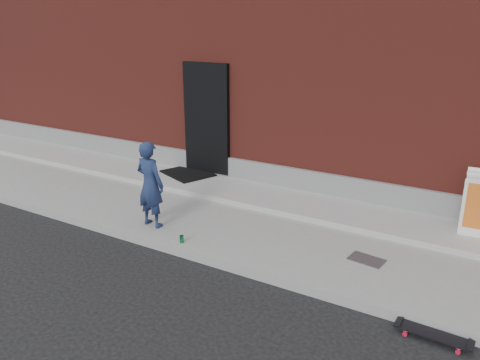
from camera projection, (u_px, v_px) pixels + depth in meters
The scene contains 9 objects.
ground at pixel (245, 277), 6.36m from camera, with size 80.00×80.00×0.00m, color black.
sidewalk at pixel (291, 231), 7.56m from camera, with size 20.00×3.00×0.15m, color gray.
apron at pixel (312, 206), 8.26m from camera, with size 20.00×1.20×0.10m, color gray.
building at pixel (389, 56), 11.26m from camera, with size 20.00×8.10×5.00m.
child at pixel (150, 184), 7.39m from camera, with size 0.51×0.34×1.40m, color #1A274B.
skateboard at pixel (433, 335), 5.08m from camera, with size 0.79×0.23×0.09m.
soda_can at pixel (182, 239), 6.99m from camera, with size 0.06×0.06×0.12m, color #177439.
doormat at pixel (188, 173), 9.82m from camera, with size 1.00×0.81×0.03m, color black.
utility_plate at pixel (367, 260), 6.49m from camera, with size 0.47×0.30×0.01m, color #5A595F.
Camera 1 is at (2.77, -4.86, 3.31)m, focal length 35.00 mm.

